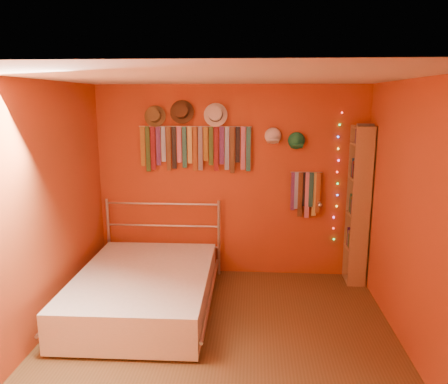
% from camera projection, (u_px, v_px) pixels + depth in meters
% --- Properties ---
extents(ground, '(3.50, 3.50, 0.00)m').
position_uv_depth(ground, '(220.00, 340.00, 4.28)').
color(ground, brown).
rests_on(ground, ground).
extents(back_wall, '(3.50, 0.02, 2.50)m').
position_uv_depth(back_wall, '(231.00, 182.00, 5.73)').
color(back_wall, '#B0381C').
rests_on(back_wall, ground).
extents(right_wall, '(0.02, 3.50, 2.50)m').
position_uv_depth(right_wall, '(415.00, 221.00, 3.90)').
color(right_wall, '#B0381C').
rests_on(right_wall, ground).
extents(left_wall, '(0.02, 3.50, 2.50)m').
position_uv_depth(left_wall, '(36.00, 214.00, 4.14)').
color(left_wall, '#B0381C').
rests_on(left_wall, ground).
extents(ceiling, '(3.50, 3.50, 0.02)m').
position_uv_depth(ceiling, '(220.00, 77.00, 3.76)').
color(ceiling, white).
rests_on(ceiling, back_wall).
extents(tie_rack, '(1.45, 0.03, 0.60)m').
position_uv_depth(tie_rack, '(195.00, 146.00, 5.60)').
color(tie_rack, '#BCBCC1').
rests_on(tie_rack, back_wall).
extents(small_tie_rack, '(0.40, 0.03, 0.61)m').
position_uv_depth(small_tie_rack, '(306.00, 192.00, 5.62)').
color(small_tie_rack, '#BCBCC1').
rests_on(small_tie_rack, back_wall).
extents(fedora_olive, '(0.27, 0.15, 0.27)m').
position_uv_depth(fedora_olive, '(154.00, 116.00, 5.52)').
color(fedora_olive, brown).
rests_on(fedora_olive, back_wall).
extents(fedora_brown, '(0.30, 0.16, 0.30)m').
position_uv_depth(fedora_brown, '(181.00, 111.00, 5.48)').
color(fedora_brown, '#482E19').
rests_on(fedora_brown, back_wall).
extents(fedora_white, '(0.30, 0.16, 0.30)m').
position_uv_depth(fedora_white, '(215.00, 114.00, 5.46)').
color(fedora_white, silver).
rests_on(fedora_white, back_wall).
extents(cap_white, '(0.19, 0.24, 0.19)m').
position_uv_depth(cap_white, '(273.00, 136.00, 5.51)').
color(cap_white, white).
rests_on(cap_white, back_wall).
extents(cap_green, '(0.20, 0.25, 0.20)m').
position_uv_depth(cap_green, '(296.00, 141.00, 5.50)').
color(cap_green, '#1A794A').
rests_on(cap_green, back_wall).
extents(fairy_lights, '(0.06, 0.02, 1.67)m').
position_uv_depth(fairy_lights, '(337.00, 178.00, 5.58)').
color(fairy_lights, '#FF3333').
rests_on(fairy_lights, back_wall).
extents(reading_lamp, '(0.06, 0.26, 0.08)m').
position_uv_depth(reading_lamp, '(320.00, 204.00, 5.50)').
color(reading_lamp, '#BCBCC1').
rests_on(reading_lamp, back_wall).
extents(bookshelf, '(0.25, 0.34, 2.00)m').
position_uv_depth(bookshelf, '(362.00, 205.00, 5.45)').
color(bookshelf, '#9B6B46').
rests_on(bookshelf, ground).
extents(bed, '(1.56, 2.11, 1.02)m').
position_uv_depth(bed, '(144.00, 289.00, 4.87)').
color(bed, '#BCBCC1').
rests_on(bed, ground).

